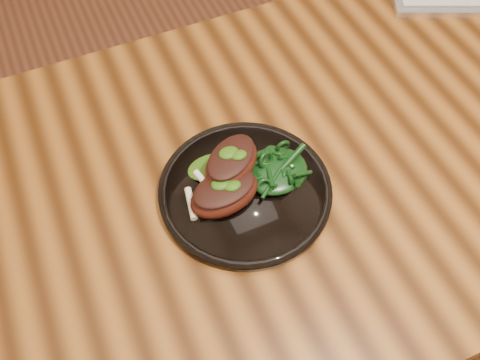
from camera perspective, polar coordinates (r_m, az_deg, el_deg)
name	(u,v)px	position (r m, az deg, el deg)	size (l,w,h in m)	color
desk	(366,156)	(1.06, 13.34, 2.48)	(1.60, 0.80, 0.75)	#371A06
plate	(245,191)	(0.87, 0.56, -1.13)	(0.28, 0.28, 0.02)	black
lamb_chop_front	(224,193)	(0.83, -1.73, -1.36)	(0.13, 0.09, 0.05)	#42150C
lamb_chop_back	(231,162)	(0.84, -0.99, 1.90)	(0.13, 0.12, 0.05)	#42150C
herb_smear	(211,167)	(0.89, -3.12, 1.41)	(0.08, 0.05, 0.01)	#194006
greens_heap	(275,168)	(0.87, 3.78, 1.29)	(0.11, 0.10, 0.04)	black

